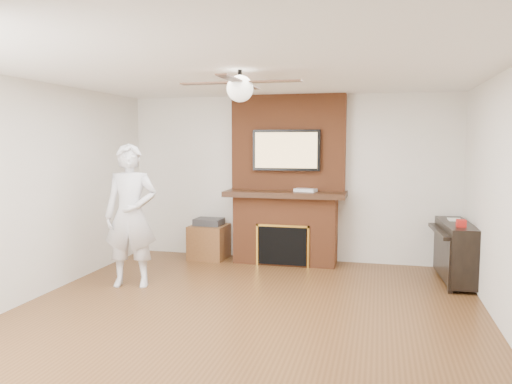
% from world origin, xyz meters
% --- Properties ---
extents(room_shell, '(5.36, 5.86, 2.86)m').
position_xyz_m(room_shell, '(0.00, 0.00, 1.25)').
color(room_shell, '#523118').
rests_on(room_shell, ground).
extents(fireplace, '(1.78, 0.64, 2.50)m').
position_xyz_m(fireplace, '(0.00, 2.55, 1.00)').
color(fireplace, brown).
rests_on(fireplace, ground).
extents(tv, '(1.00, 0.08, 0.60)m').
position_xyz_m(tv, '(0.00, 2.50, 1.68)').
color(tv, black).
rests_on(tv, fireplace).
extents(ceiling_fan, '(1.21, 1.21, 0.31)m').
position_xyz_m(ceiling_fan, '(-0.00, 0.00, 2.33)').
color(ceiling_fan, black).
rests_on(ceiling_fan, room_shell).
extents(person, '(0.74, 0.58, 1.78)m').
position_xyz_m(person, '(-1.66, 0.85, 0.89)').
color(person, silver).
rests_on(person, ground).
extents(side_table, '(0.56, 0.56, 0.62)m').
position_xyz_m(side_table, '(-1.20, 2.48, 0.29)').
color(side_table, brown).
rests_on(side_table, ground).
extents(piano, '(0.51, 1.20, 0.86)m').
position_xyz_m(piano, '(2.31, 2.00, 0.41)').
color(piano, black).
rests_on(piano, ground).
extents(cable_box, '(0.34, 0.24, 0.04)m').
position_xyz_m(cable_box, '(0.30, 2.45, 1.10)').
color(cable_box, silver).
rests_on(cable_box, fireplace).
extents(candle_orange, '(0.06, 0.06, 0.13)m').
position_xyz_m(candle_orange, '(-0.14, 2.32, 0.06)').
color(candle_orange, gold).
rests_on(candle_orange, ground).
extents(candle_green, '(0.08, 0.08, 0.08)m').
position_xyz_m(candle_green, '(-0.02, 2.33, 0.04)').
color(candle_green, '#3E8A37').
rests_on(candle_green, ground).
extents(candle_cream, '(0.09, 0.09, 0.12)m').
position_xyz_m(candle_cream, '(0.10, 2.32, 0.06)').
color(candle_cream, beige).
rests_on(candle_cream, ground).
extents(candle_blue, '(0.06, 0.06, 0.09)m').
position_xyz_m(candle_blue, '(0.21, 2.36, 0.05)').
color(candle_blue, teal).
rests_on(candle_blue, ground).
extents(candle_green_extra, '(0.08, 0.08, 0.08)m').
position_xyz_m(candle_green_extra, '(-0.23, 2.33, 0.04)').
color(candle_green_extra, olive).
rests_on(candle_green_extra, ground).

